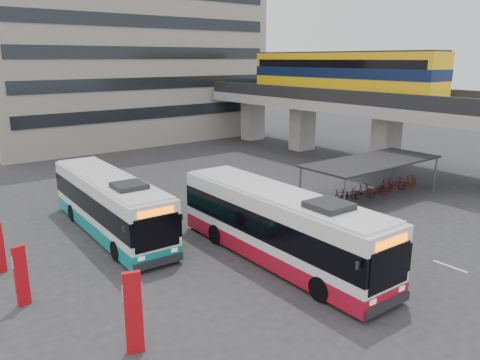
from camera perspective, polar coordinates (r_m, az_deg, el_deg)
ground at (r=24.64m, az=8.99°, el=-7.18°), size 120.00×120.00×0.00m
viaduct at (r=44.24m, az=12.58°, el=10.60°), size 8.00×32.00×9.68m
bike_shelter at (r=32.31m, az=15.64°, el=0.15°), size 10.00×4.00×2.54m
office_block at (r=56.49m, az=-14.37°, el=17.67°), size 30.00×15.00×25.00m
road_markings at (r=24.75m, az=18.12°, el=-7.63°), size 0.15×7.60×0.01m
bus_main at (r=21.48m, az=4.73°, el=-5.66°), size 2.81×12.05×3.55m
bus_teal at (r=25.72m, az=-15.55°, el=-2.92°), size 2.86×11.44×3.36m
pedestrian at (r=22.35m, az=7.66°, el=-6.79°), size 0.69×0.83×1.93m
sign_totem_south at (r=15.48m, az=-12.86°, el=-15.38°), size 0.59×0.34×2.78m
sign_totem_mid at (r=19.61m, az=-25.13°, el=-10.43°), size 0.52×0.22×2.38m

